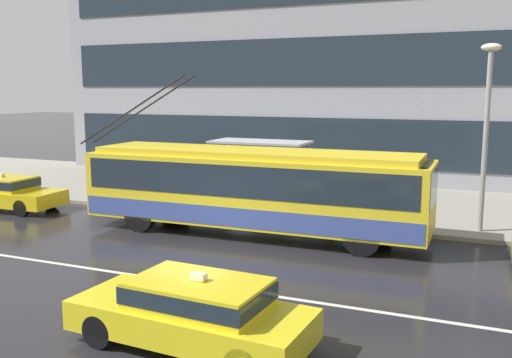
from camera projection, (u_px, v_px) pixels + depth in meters
The scene contains 10 objects.
ground_plane at pixel (191, 266), 14.82m from camera, with size 160.00×160.00×0.00m, color #242227.
sidewalk_slab at pixel (309, 196), 24.23m from camera, with size 80.00×10.00×0.14m, color gray.
lane_centre_line at pixel (167, 280), 13.73m from camera, with size 72.00×0.14×0.01m, color silver.
trolleybus at pixel (253, 188), 17.92m from camera, with size 11.98×2.64×5.08m.
taxi_oncoming_near at pixel (194, 310), 10.07m from camera, with size 4.50×1.98×1.39m.
taxi_queued_behind_bus at pixel (4, 191), 21.82m from camera, with size 4.67×2.00×1.39m.
bus_shelter at pixel (262, 156), 22.00m from camera, with size 3.78×1.80×2.51m.
pedestrian_at_shelter at pixel (177, 162), 22.29m from camera, with size 1.28×1.28×2.02m.
pedestrian_approaching_curb at pixel (332, 192), 19.28m from camera, with size 0.50×0.50×1.66m.
street_lamp at pixel (487, 120), 17.40m from camera, with size 0.60×0.32×5.85m.
Camera 1 is at (7.11, -12.50, 4.59)m, focal length 39.50 mm.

